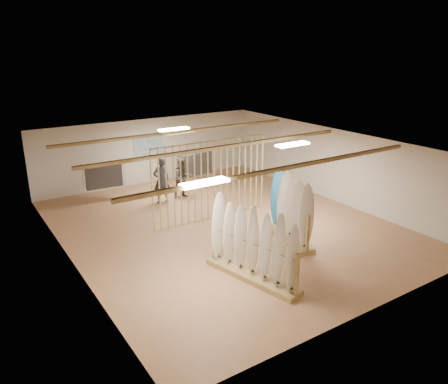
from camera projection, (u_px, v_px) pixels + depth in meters
floor at (224, 226)px, 14.74m from camera, size 12.00×12.00×0.00m
ceiling at (224, 144)px, 13.84m from camera, size 12.00×12.00×0.00m
wall_back at (149, 151)px, 19.05m from camera, size 12.00×0.00×12.00m
wall_front at (374, 257)px, 9.53m from camera, size 12.00×0.00×12.00m
wall_left at (68, 218)px, 11.70m from camera, size 0.00×12.00×12.00m
wall_right at (332, 165)px, 16.88m from camera, size 0.00×12.00×12.00m
ceiling_slats at (224, 147)px, 13.87m from camera, size 9.50×6.12×0.10m
light_panels at (224, 146)px, 13.86m from camera, size 1.20×0.35×0.06m
bamboo_partition at (211, 180)px, 14.93m from camera, size 4.45×0.05×2.78m
poster at (149, 146)px, 18.97m from camera, size 1.40×0.03×0.90m
rack_left at (252, 255)px, 11.17m from camera, size 1.16×2.91×2.00m
rack_right at (290, 220)px, 13.38m from camera, size 1.07×2.27×2.09m
clothing_rack_a at (103, 176)px, 16.72m from camera, size 1.48×0.46×1.59m
clothing_rack_b at (196, 164)px, 18.27m from camera, size 1.53×0.51×1.64m
shopper_a at (161, 177)px, 16.57m from camera, size 0.77×0.54×2.04m
shopper_b at (183, 175)px, 17.17m from camera, size 0.96×0.79×1.84m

